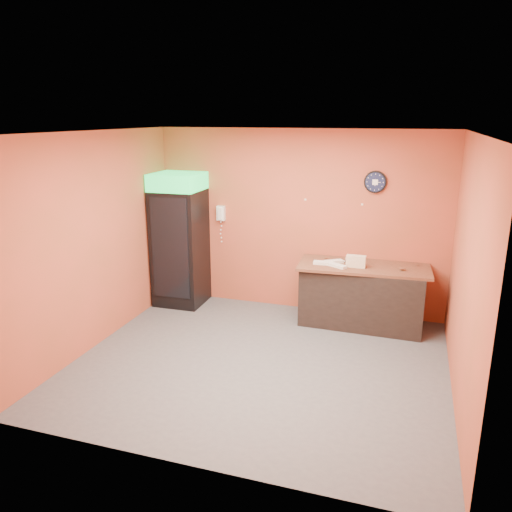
% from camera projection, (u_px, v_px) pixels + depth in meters
% --- Properties ---
extents(floor, '(4.50, 4.50, 0.00)m').
position_uv_depth(floor, '(260.00, 363.00, 6.23)').
color(floor, '#47474C').
rests_on(floor, ground).
extents(back_wall, '(4.50, 0.02, 2.80)m').
position_uv_depth(back_wall, '(298.00, 222.00, 7.68)').
color(back_wall, '#C04A36').
rests_on(back_wall, floor).
extents(left_wall, '(0.02, 4.00, 2.80)m').
position_uv_depth(left_wall, '(96.00, 241.00, 6.50)').
color(left_wall, '#C04A36').
rests_on(left_wall, floor).
extents(right_wall, '(0.02, 4.00, 2.80)m').
position_uv_depth(right_wall, '(466.00, 273.00, 5.19)').
color(right_wall, '#C04A36').
rests_on(right_wall, floor).
extents(ceiling, '(4.50, 4.00, 0.02)m').
position_uv_depth(ceiling, '(260.00, 132.00, 5.46)').
color(ceiling, white).
rests_on(ceiling, back_wall).
extents(beverage_cooler, '(0.75, 0.77, 2.12)m').
position_uv_depth(beverage_cooler, '(179.00, 242.00, 7.95)').
color(beverage_cooler, black).
rests_on(beverage_cooler, floor).
extents(prep_counter, '(1.75, 0.81, 0.87)m').
position_uv_depth(prep_counter, '(362.00, 296.00, 7.28)').
color(prep_counter, black).
rests_on(prep_counter, floor).
extents(wall_clock, '(0.32, 0.06, 0.32)m').
position_uv_depth(wall_clock, '(375.00, 182.00, 7.15)').
color(wall_clock, black).
rests_on(wall_clock, back_wall).
extents(wall_phone, '(0.13, 0.11, 0.24)m').
position_uv_depth(wall_phone, '(221.00, 213.00, 7.98)').
color(wall_phone, white).
rests_on(wall_phone, back_wall).
extents(butcher_paper, '(1.90, 0.92, 0.04)m').
position_uv_depth(butcher_paper, '(364.00, 267.00, 7.16)').
color(butcher_paper, brown).
rests_on(butcher_paper, prep_counter).
extents(sub_roll_stack, '(0.27, 0.10, 0.17)m').
position_uv_depth(sub_roll_stack, '(356.00, 261.00, 7.04)').
color(sub_roll_stack, beige).
rests_on(sub_roll_stack, butcher_paper).
extents(wrapped_sandwich_left, '(0.29, 0.13, 0.04)m').
position_uv_depth(wrapped_sandwich_left, '(323.00, 263.00, 7.20)').
color(wrapped_sandwich_left, silver).
rests_on(wrapped_sandwich_left, butcher_paper).
extents(wrapped_sandwich_mid, '(0.28, 0.22, 0.04)m').
position_uv_depth(wrapped_sandwich_mid, '(338.00, 266.00, 7.07)').
color(wrapped_sandwich_mid, silver).
rests_on(wrapped_sandwich_mid, butcher_paper).
extents(wrapped_sandwich_right, '(0.29, 0.24, 0.04)m').
position_uv_depth(wrapped_sandwich_right, '(334.00, 262.00, 7.27)').
color(wrapped_sandwich_right, silver).
rests_on(wrapped_sandwich_right, butcher_paper).
extents(kitchen_tool, '(0.06, 0.06, 0.06)m').
position_uv_depth(kitchen_tool, '(347.00, 260.00, 7.30)').
color(kitchen_tool, silver).
rests_on(kitchen_tool, butcher_paper).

